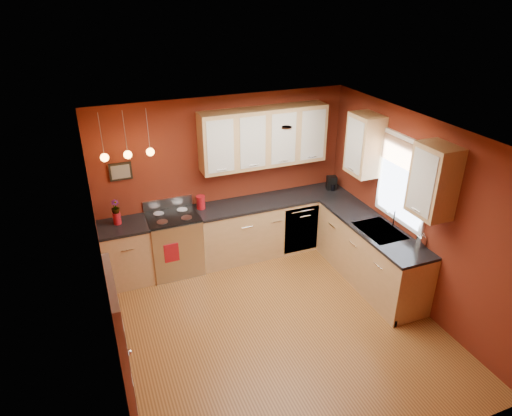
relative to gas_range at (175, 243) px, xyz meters
name	(u,v)px	position (x,y,z in m)	size (l,w,h in m)	color
floor	(277,326)	(0.92, -1.80, -0.48)	(4.20, 4.20, 0.00)	#97602B
ceiling	(282,136)	(0.92, -1.80, 2.12)	(4.00, 4.20, 0.02)	white
wall_back	(224,178)	(0.92, 0.30, 0.82)	(4.00, 0.02, 2.60)	maroon
wall_front	(386,364)	(0.92, -3.90, 0.82)	(4.00, 0.02, 2.60)	maroon
wall_left	(105,277)	(-1.08, -1.80, 0.82)	(0.02, 4.20, 2.60)	maroon
wall_right	(415,213)	(2.92, -1.80, 0.82)	(0.02, 4.20, 2.60)	maroon
base_cabinets_back_left	(127,254)	(-0.73, 0.00, -0.03)	(0.70, 0.60, 0.90)	tan
base_cabinets_back_right	(273,226)	(1.65, 0.00, -0.03)	(2.54, 0.60, 0.90)	tan
base_cabinets_right	(370,255)	(2.62, -1.35, -0.03)	(0.60, 2.10, 0.90)	tan
counter_back_left	(123,226)	(-0.73, 0.00, 0.44)	(0.70, 0.62, 0.04)	black
counter_back_right	(274,200)	(1.65, 0.00, 0.44)	(2.54, 0.62, 0.04)	black
counter_right	(373,227)	(2.62, -1.35, 0.44)	(0.62, 2.10, 0.04)	black
gas_range	(175,243)	(0.00, 0.00, 0.00)	(0.76, 0.64, 1.11)	#B8B8BD
dishwasher_front	(301,230)	(2.02, -0.29, -0.03)	(0.60, 0.02, 0.80)	#B8B8BD
sink	(380,232)	(2.62, -1.50, 0.43)	(0.50, 0.70, 0.33)	gray
window	(403,178)	(2.89, -1.50, 1.21)	(0.06, 1.02, 1.22)	white
door_left_wall	(127,378)	(-1.05, -3.00, 0.54)	(0.12, 0.82, 2.05)	white
upper_cabinets_back	(264,137)	(1.52, 0.12, 1.47)	(2.00, 0.35, 0.90)	tan
upper_cabinets_right	(396,161)	(2.75, -1.48, 1.47)	(0.35, 1.95, 0.90)	tan
wall_picture	(121,172)	(-0.63, 0.28, 1.17)	(0.32, 0.03, 0.26)	black
pendant_lights	(128,154)	(-0.53, -0.05, 1.53)	(0.71, 0.11, 0.66)	gray
red_canister	(201,202)	(0.47, 0.10, 0.56)	(0.14, 0.14, 0.21)	#A21119
red_vase	(117,218)	(-0.79, 0.07, 0.55)	(0.11, 0.11, 0.18)	#A21119
flowers	(115,207)	(-0.79, 0.07, 0.72)	(0.12, 0.12, 0.21)	#A21119
coffee_maker	(332,183)	(2.71, 0.00, 0.56)	(0.19, 0.18, 0.23)	black
soap_pump	(422,239)	(2.87, -2.05, 0.56)	(0.09, 0.10, 0.21)	white
dish_towel	(172,253)	(-0.12, -0.33, 0.04)	(0.22, 0.01, 0.29)	#A21119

